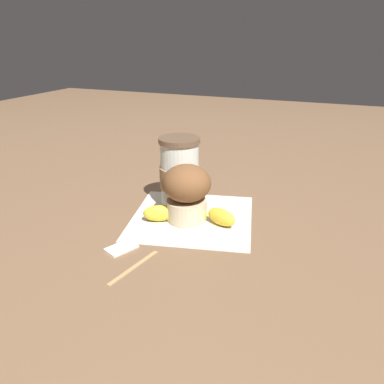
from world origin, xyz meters
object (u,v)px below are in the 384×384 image
at_px(muffin, 187,191).
at_px(sugar_packet, 121,247).
at_px(coffee_cup, 180,173).
at_px(banana, 190,214).

height_order(muffin, sugar_packet, muffin).
distance_m(coffee_cup, banana, 0.10).
xyz_separation_m(coffee_cup, muffin, (0.04, -0.06, -0.01)).
bearing_deg(banana, coffee_cup, 128.12).
xyz_separation_m(banana, sugar_packet, (-0.07, -0.13, -0.01)).
height_order(banana, sugar_packet, banana).
xyz_separation_m(coffee_cup, sugar_packet, (-0.02, -0.20, -0.07)).
height_order(coffee_cup, sugar_packet, coffee_cup).
bearing_deg(coffee_cup, sugar_packet, -96.34).
bearing_deg(coffee_cup, muffin, -55.05).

